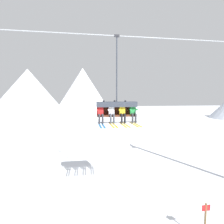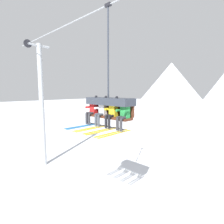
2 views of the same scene
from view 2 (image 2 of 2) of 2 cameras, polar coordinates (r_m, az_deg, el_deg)
ground_plane at (r=10.08m, az=0.60°, el=-29.03°), size 200.00×200.00×0.00m
mountain_peak_west at (r=53.58m, az=18.60°, el=7.68°), size 22.40×22.40×13.86m
lift_tower_near at (r=14.57m, az=-22.04°, el=2.58°), size 0.36×1.88×9.54m
lift_cable at (r=7.91m, az=-0.28°, el=31.93°), size 18.57×0.05×0.05m
chairlift_chair at (r=7.36m, az=-0.82°, el=2.89°), size 2.29×0.74×4.84m
skier_red at (r=7.93m, az=-6.68°, el=0.71°), size 0.48×1.70×1.34m
skier_white at (r=7.46m, az=-3.64°, el=0.35°), size 0.48×1.70×1.34m
skier_yellow at (r=7.02m, az=-0.22°, el=-0.05°), size 0.48×1.70×1.34m
skier_green at (r=6.61m, az=3.59°, el=-0.69°), size 0.46×1.70×1.23m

